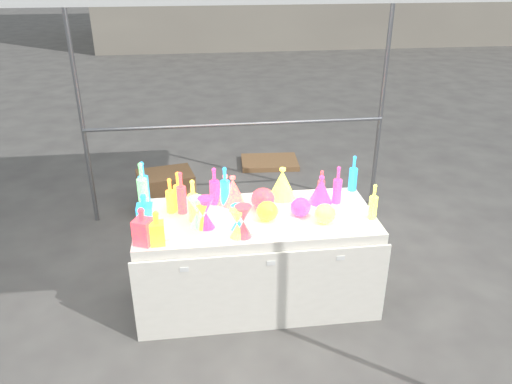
{
  "coord_description": "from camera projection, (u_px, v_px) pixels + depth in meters",
  "views": [
    {
      "loc": [
        -0.43,
        -3.3,
        2.56
      ],
      "look_at": [
        0.0,
        0.0,
        0.95
      ],
      "focal_mm": 35.0,
      "sensor_mm": 36.0,
      "label": 1
    }
  ],
  "objects": [
    {
      "name": "bottle_0",
      "position": [
        170.0,
        195.0,
        3.78
      ],
      "size": [
        0.08,
        0.08,
        0.28
      ],
      "primitive_type": null,
      "rotation": [
        0.0,
        0.0,
        -0.09
      ],
      "color": "red",
      "rests_on": "display_table"
    },
    {
      "name": "lampshade_1",
      "position": [
        233.0,
        190.0,
        3.92
      ],
      "size": [
        0.26,
        0.26,
        0.23
      ],
      "primitive_type": null,
      "rotation": [
        0.0,
        0.0,
        -0.42
      ],
      "color": "yellow",
      "rests_on": "display_table"
    },
    {
      "name": "globe_2",
      "position": [
        263.0,
        200.0,
        3.85
      ],
      "size": [
        0.24,
        0.24,
        0.15
      ],
      "primitive_type": null,
      "rotation": [
        0.0,
        0.0,
        0.32
      ],
      "color": "orange",
      "rests_on": "display_table"
    },
    {
      "name": "decanter_2",
      "position": [
        145.0,
        211.0,
        3.55
      ],
      "size": [
        0.11,
        0.11,
        0.28
      ],
      "primitive_type": null,
      "rotation": [
        0.0,
        0.0,
        0.0
      ],
      "color": "#178024",
      "rests_on": "display_table"
    },
    {
      "name": "bottle_3",
      "position": [
        214.0,
        186.0,
        3.91
      ],
      "size": [
        0.08,
        0.08,
        0.31
      ],
      "primitive_type": null,
      "rotation": [
        0.0,
        0.0,
        -0.01
      ],
      "color": "#1B4FA1",
      "rests_on": "display_table"
    },
    {
      "name": "globe_1",
      "position": [
        325.0,
        215.0,
        3.66
      ],
      "size": [
        0.21,
        0.21,
        0.13
      ],
      "primitive_type": null,
      "rotation": [
        0.0,
        0.0,
        0.43
      ],
      "color": "#156785",
      "rests_on": "display_table"
    },
    {
      "name": "bottle_11",
      "position": [
        374.0,
        202.0,
        3.69
      ],
      "size": [
        0.08,
        0.08,
        0.28
      ],
      "primitive_type": null,
      "rotation": [
        0.0,
        0.0,
        -0.43
      ],
      "color": "#156785",
      "rests_on": "display_table"
    },
    {
      "name": "bottle_5",
      "position": [
        142.0,
        185.0,
        3.83
      ],
      "size": [
        0.1,
        0.1,
        0.38
      ],
      "primitive_type": null,
      "rotation": [
        0.0,
        0.0,
        -0.31
      ],
      "color": "#C226AC",
      "rests_on": "display_table"
    },
    {
      "name": "bottle_1",
      "position": [
        143.0,
        182.0,
        3.92
      ],
      "size": [
        0.09,
        0.09,
        0.34
      ],
      "primitive_type": null,
      "rotation": [
        0.0,
        0.0,
        0.09
      ],
      "color": "#178024",
      "rests_on": "display_table"
    },
    {
      "name": "bottle_4",
      "position": [
        193.0,
        200.0,
        3.65
      ],
      "size": [
        0.1,
        0.1,
        0.33
      ],
      "primitive_type": null,
      "rotation": [
        0.0,
        0.0,
        -0.38
      ],
      "color": "#156785",
      "rests_on": "display_table"
    },
    {
      "name": "globe_3",
      "position": [
        301.0,
        208.0,
        3.76
      ],
      "size": [
        0.21,
        0.21,
        0.13
      ],
      "primitive_type": null,
      "rotation": [
        0.0,
        0.0,
        -0.42
      ],
      "color": "#1B4FA1",
      "rests_on": "display_table"
    },
    {
      "name": "display_table",
      "position": [
        256.0,
        258.0,
        3.94
      ],
      "size": [
        1.84,
        0.83,
        0.75
      ],
      "color": "white",
      "rests_on": "ground"
    },
    {
      "name": "hourglass_0",
      "position": [
        243.0,
        222.0,
        3.46
      ],
      "size": [
        0.14,
        0.14,
        0.24
      ],
      "primitive_type": null,
      "rotation": [
        0.0,
        0.0,
        -0.15
      ],
      "color": "orange",
      "rests_on": "display_table"
    },
    {
      "name": "ground",
      "position": [
        256.0,
        296.0,
        4.11
      ],
      "size": [
        80.0,
        80.0,
        0.0
      ],
      "primitive_type": "plane",
      "color": "slate",
      "rests_on": "ground"
    },
    {
      "name": "bottle_2",
      "position": [
        181.0,
        193.0,
        3.76
      ],
      "size": [
        0.1,
        0.1,
        0.34
      ],
      "primitive_type": null,
      "rotation": [
        0.0,
        0.0,
        0.38
      ],
      "color": "orange",
      "rests_on": "display_table"
    },
    {
      "name": "lampshade_2",
      "position": [
        321.0,
        189.0,
        3.94
      ],
      "size": [
        0.23,
        0.23,
        0.23
      ],
      "primitive_type": null,
      "rotation": [
        0.0,
        0.0,
        -0.25
      ],
      "color": "#1B4FA1",
      "rests_on": "display_table"
    },
    {
      "name": "hourglass_1",
      "position": [
        206.0,
        213.0,
        3.57
      ],
      "size": [
        0.16,
        0.16,
        0.24
      ],
      "primitive_type": null,
      "rotation": [
        0.0,
        0.0,
        -0.39
      ],
      "color": "#1B4FA1",
      "rests_on": "display_table"
    },
    {
      "name": "hourglass_3",
      "position": [
        197.0,
        212.0,
        3.58
      ],
      "size": [
        0.14,
        0.14,
        0.24
      ],
      "primitive_type": null,
      "rotation": [
        0.0,
        0.0,
        0.19
      ],
      "color": "#C226AC",
      "rests_on": "display_table"
    },
    {
      "name": "bottle_6",
      "position": [
        179.0,
        191.0,
        3.82
      ],
      "size": [
        0.09,
        0.09,
        0.31
      ],
      "primitive_type": null,
      "rotation": [
        0.0,
        0.0,
        -0.13
      ],
      "color": "red",
      "rests_on": "display_table"
    },
    {
      "name": "hourglass_4",
      "position": [
        203.0,
        216.0,
        3.58
      ],
      "size": [
        0.1,
        0.1,
        0.2
      ],
      "primitive_type": null,
      "rotation": [
        0.0,
        0.0,
        0.05
      ],
      "color": "red",
      "rests_on": "display_table"
    },
    {
      "name": "bottle_8",
      "position": [
        353.0,
        173.0,
        4.12
      ],
      "size": [
        0.07,
        0.07,
        0.31
      ],
      "primitive_type": null,
      "rotation": [
        0.0,
        0.0,
        0.02
      ],
      "color": "#178024",
      "rests_on": "display_table"
    },
    {
      "name": "bottle_7",
      "position": [
        225.0,
        186.0,
        3.88
      ],
      "size": [
        0.08,
        0.08,
        0.32
      ],
      "primitive_type": null,
      "rotation": [
        0.0,
        0.0,
        0.09
      ],
      "color": "#178024",
      "rests_on": "display_table"
    },
    {
      "name": "cardboard_box_closed",
      "position": [
        166.0,
        191.0,
        5.43
      ],
      "size": [
        0.65,
        0.53,
        0.42
      ],
      "primitive_type": "cube",
      "rotation": [
        0.0,
        0.0,
        0.2
      ],
      "color": "olive",
      "rests_on": "ground"
    },
    {
      "name": "bottle_10",
      "position": [
        338.0,
        185.0,
        3.92
      ],
      "size": [
        0.09,
        0.09,
        0.31
      ],
      "primitive_type": null,
      "rotation": [
        0.0,
        0.0,
        -0.34
      ],
      "color": "#1B4FA1",
      "rests_on": "display_table"
    },
    {
      "name": "decanter_1",
      "position": [
        143.0,
        226.0,
        3.37
      ],
      "size": [
        0.15,
        0.15,
        0.28
      ],
      "primitive_type": null,
      "rotation": [
        0.0,
        0.0,
        -0.41
      ],
      "color": "orange",
      "rests_on": "display_table"
    },
    {
      "name": "lampshade_3",
      "position": [
        282.0,
        183.0,
        4.01
      ],
      "size": [
        0.29,
        0.29,
        0.26
      ],
      "primitive_type": null,
      "rotation": [
        0.0,
        0.0,
        -0.42
      ],
      "color": "#156785",
      "rests_on": "display_table"
    },
    {
      "name": "hourglass_2",
      "position": [
        237.0,
        224.0,
        3.46
      ],
      "size": [
        0.12,
        0.12,
        0.21
      ],
      "primitive_type": null,
      "rotation": [
        0.0,
        0.0,
        0.15
      ],
      "color": "#156785",
      "rests_on": "display_table"
    },
    {
      "name": "bottle_9",
      "position": [
        321.0,
        185.0,
        3.99
      ],
      "size": [
        0.06,
        0.06,
        0.25
      ],
      "primitive_type": null,
      "rotation": [
        0.0,
        0.0,
        -0.09
      ],
      "color": "orange",
      "rests_on": "display_table"
    },
    {
      "name": "lampshade_0",
      "position": [
        226.0,
        188.0,
        3.95
      ],
      "size": [
        0.23,
        0.23,
        0.23
      ],
      "primitive_type": null,
      "rotation": [
        0.0,
        0.0,
        0.23
      ],
      "color": "yellow",
      "rests_on": "display_table"
    },
    {
      "name": "decanter_0",
      "position": [
        157.0,
        228.0,
        3.37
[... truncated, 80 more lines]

